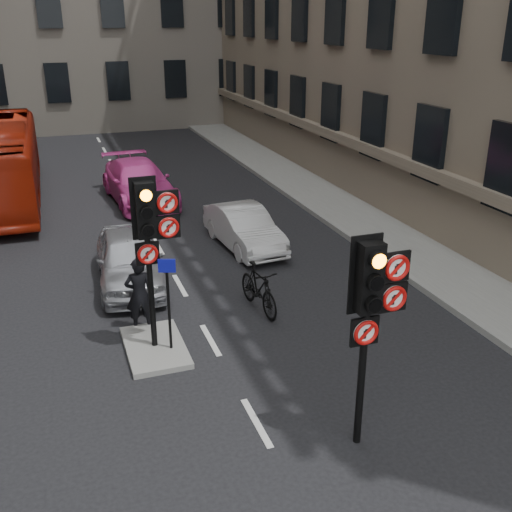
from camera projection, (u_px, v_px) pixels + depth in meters
ground at (303, 506)px, 8.56m from camera, size 120.00×120.00×0.00m
pavement_right at (354, 211)px, 21.25m from camera, size 3.00×50.00×0.16m
centre_island at (155, 347)px, 12.54m from camera, size 1.20×2.00×0.12m
signal_near at (373, 299)px, 8.92m from camera, size 0.91×0.40×3.58m
signal_far at (151, 228)px, 11.58m from camera, size 0.91×0.40×3.58m
car_silver at (129, 259)px, 15.44m from camera, size 1.90×4.17×1.39m
car_white at (244, 228)px, 17.94m from camera, size 1.61×3.85×1.24m
car_pink at (139, 182)px, 22.36m from camera, size 2.47×5.29×1.49m
bus_red at (1, 162)px, 22.29m from camera, size 2.55×10.47×2.91m
motorcycle at (259, 289)px, 14.05m from camera, size 0.73×1.92×1.13m
motorcyclist at (139, 294)px, 13.09m from camera, size 0.65×0.45×1.70m
info_sign at (168, 292)px, 11.92m from camera, size 0.34×0.15×2.00m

